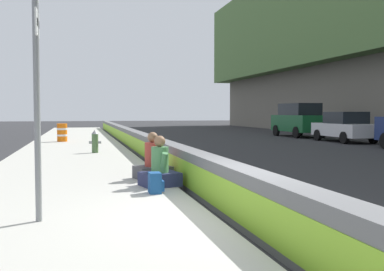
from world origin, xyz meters
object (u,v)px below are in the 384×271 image
(parked_car_fourth, at_px, (345,127))
(parked_car_midline, at_px, (299,120))
(seated_person_foreground, at_px, (160,170))
(route_sign_post, at_px, (37,76))
(fire_hydrant, at_px, (95,141))
(seated_person_middle, at_px, (153,164))
(backpack, at_px, (155,183))
(construction_barrel, at_px, (62,132))

(parked_car_fourth, height_order, parked_car_midline, parked_car_midline)
(seated_person_foreground, bearing_deg, route_sign_post, 139.75)
(fire_hydrant, bearing_deg, seated_person_foreground, -172.58)
(route_sign_post, relative_size, seated_person_middle, 3.30)
(seated_person_foreground, height_order, backpack, seated_person_foreground)
(seated_person_foreground, relative_size, backpack, 2.66)
(fire_hydrant, distance_m, seated_person_middle, 7.22)
(route_sign_post, height_order, seated_person_middle, route_sign_post)
(parked_car_fourth, bearing_deg, seated_person_foreground, 135.54)
(route_sign_post, distance_m, parked_car_midline, 26.06)
(seated_person_middle, bearing_deg, parked_car_midline, -36.23)
(seated_person_middle, xyz_separation_m, parked_car_midline, (17.56, -12.86, 0.70))
(backpack, bearing_deg, parked_car_midline, -34.00)
(seated_person_foreground, height_order, seated_person_middle, seated_person_middle)
(seated_person_middle, distance_m, backpack, 1.91)
(seated_person_foreground, xyz_separation_m, parked_car_fourth, (13.14, -12.90, 0.39))
(construction_barrel, bearing_deg, fire_hydrant, -168.34)
(parked_car_midline, bearing_deg, parked_car_fourth, -179.80)
(backpack, bearing_deg, seated_person_middle, -7.64)
(route_sign_post, relative_size, parked_car_midline, 0.75)
(parked_car_fourth, bearing_deg, fire_hydrant, 109.52)
(seated_person_middle, distance_m, parked_car_fourth, 17.67)
(seated_person_middle, distance_m, parked_car_midline, 21.77)
(seated_person_middle, xyz_separation_m, construction_barrel, (14.21, 2.55, 0.14))
(route_sign_post, xyz_separation_m, fire_hydrant, (10.80, -1.14, -1.62))
(route_sign_post, relative_size, seated_person_foreground, 3.39)
(seated_person_foreground, bearing_deg, parked_car_midline, -34.68)
(seated_person_middle, bearing_deg, parked_car_fourth, -46.83)
(backpack, xyz_separation_m, construction_barrel, (16.09, 2.29, 0.28))
(seated_person_foreground, relative_size, seated_person_middle, 0.97)
(parked_car_midline, bearing_deg, fire_hydrant, 126.77)
(parked_car_fourth, xyz_separation_m, parked_car_midline, (5.47, 0.02, 0.32))
(construction_barrel, bearing_deg, seated_person_middle, -169.84)
(backpack, xyz_separation_m, parked_car_fourth, (13.97, -13.13, 0.53))
(seated_person_middle, height_order, backpack, seated_person_middle)
(seated_person_foreground, bearing_deg, seated_person_middle, -1.00)
(backpack, distance_m, parked_car_fourth, 19.18)
(fire_hydrant, height_order, parked_car_midline, parked_car_midline)
(fire_hydrant, bearing_deg, backpack, -174.72)
(backpack, bearing_deg, construction_barrel, 8.11)
(seated_person_foreground, height_order, construction_barrel, seated_person_foreground)
(fire_hydrant, bearing_deg, seated_person_middle, -171.34)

